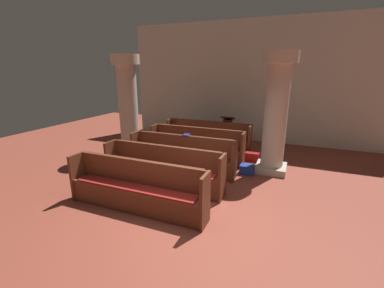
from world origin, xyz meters
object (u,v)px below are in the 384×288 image
at_px(lectern, 227,133).
at_px(hymn_book, 186,135).
at_px(pew_row_0, 208,135).
at_px(pillar_aisle_side, 276,112).
at_px(pew_row_3, 162,167).
at_px(kneeler_box_blue, 247,169).
at_px(pew_row_1, 196,143).
at_px(pew_row_4, 136,185).
at_px(kneeler_box_red, 252,156).
at_px(pew_row_2, 182,154).
at_px(pillar_far_side, 128,104).

xyz_separation_m(lectern, hymn_book, (-0.38, -2.95, 0.56)).
relative_size(pew_row_0, lectern, 2.74).
bearing_deg(pew_row_0, pillar_aisle_side, -27.51).
relative_size(pew_row_3, kneeler_box_blue, 8.02).
bearing_deg(pew_row_3, hymn_book, 87.33).
xyz_separation_m(pew_row_1, hymn_book, (0.06, -0.90, 0.49)).
distance_m(pew_row_4, kneeler_box_red, 4.19).
height_order(pew_row_1, pew_row_2, same).
xyz_separation_m(pew_row_1, pillar_aisle_side, (2.27, -0.10, 1.13)).
bearing_deg(pew_row_0, kneeler_box_blue, -43.92).
xyz_separation_m(pew_row_0, kneeler_box_blue, (1.69, -1.63, -0.40)).
relative_size(pew_row_1, hymn_book, 13.75).
bearing_deg(pew_row_1, kneeler_box_blue, -17.88).
bearing_deg(pew_row_2, pew_row_0, 90.00).
xyz_separation_m(pew_row_2, pillar_aisle_side, (2.27, 0.99, 1.13)).
bearing_deg(pew_row_3, pew_row_0, 90.00).
height_order(lectern, kneeler_box_blue, lectern).
relative_size(pew_row_2, lectern, 2.74).
distance_m(hymn_book, kneeler_box_red, 2.34).
bearing_deg(pillar_far_side, kneeler_box_red, 12.98).
bearing_deg(pew_row_4, pillar_far_side, 126.97).
relative_size(pew_row_1, kneeler_box_blue, 8.02).
relative_size(pew_row_0, hymn_book, 13.75).
bearing_deg(pew_row_1, pillar_far_side, -172.25).
xyz_separation_m(pew_row_1, pew_row_4, (0.00, -3.25, 0.00)).
bearing_deg(pew_row_2, pillar_aisle_side, 23.46).
bearing_deg(kneeler_box_blue, pillar_aisle_side, 37.76).
distance_m(pew_row_2, hymn_book, 0.52).
distance_m(pew_row_3, kneeler_box_red, 3.23).
xyz_separation_m(pew_row_2, pew_row_4, (0.00, -2.17, 0.00)).
xyz_separation_m(pew_row_3, pillar_aisle_side, (2.27, 2.07, 1.13)).
distance_m(pew_row_1, pillar_far_side, 2.51).
xyz_separation_m(pew_row_0, lectern, (0.44, 0.97, -0.07)).
height_order(lectern, kneeler_box_red, lectern).
distance_m(kneeler_box_red, kneeler_box_blue, 1.13).
relative_size(hymn_book, kneeler_box_red, 0.51).
bearing_deg(kneeler_box_blue, pew_row_3, -136.22).
bearing_deg(hymn_book, pillar_aisle_side, 19.84).
relative_size(pew_row_4, kneeler_box_red, 7.03).
height_order(pillar_aisle_side, lectern, pillar_aisle_side).
distance_m(pew_row_1, lectern, 2.10).
bearing_deg(pillar_aisle_side, kneeler_box_blue, -142.24).
relative_size(pew_row_3, pillar_aisle_side, 0.94).
bearing_deg(pew_row_1, pew_row_4, -90.00).
height_order(pew_row_3, kneeler_box_red, pew_row_3).
xyz_separation_m(pillar_aisle_side, hymn_book, (-2.21, -0.80, -0.64)).
distance_m(pew_row_2, pew_row_3, 1.08).
relative_size(pillar_far_side, kneeler_box_blue, 8.57).
height_order(pillar_aisle_side, pillar_far_side, same).
distance_m(pew_row_4, pillar_far_side, 3.86).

